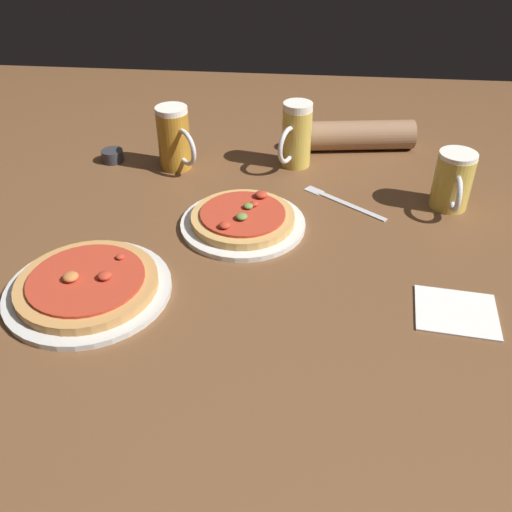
{
  "coord_description": "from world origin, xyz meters",
  "views": [
    {
      "loc": [
        0.09,
        -0.9,
        0.67
      ],
      "look_at": [
        0.0,
        0.0,
        0.02
      ],
      "focal_mm": 39.04,
      "sensor_mm": 36.0,
      "label": 1
    }
  ],
  "objects": [
    {
      "name": "ground_plane",
      "position": [
        0.0,
        0.0,
        -0.01
      ],
      "size": [
        2.4,
        2.4,
        0.03
      ],
      "primitive_type": "cube",
      "color": "brown"
    },
    {
      "name": "napkin_folded",
      "position": [
        0.38,
        -0.11,
        0.0
      ],
      "size": [
        0.16,
        0.14,
        0.01
      ],
      "primitive_type": "cube",
      "rotation": [
        0.0,
        0.0,
        -0.11
      ],
      "color": "white",
      "rests_on": "ground_plane"
    },
    {
      "name": "beer_mug_amber",
      "position": [
        0.06,
        0.45,
        0.08
      ],
      "size": [
        0.08,
        0.13,
        0.17
      ],
      "color": "gold",
      "rests_on": "ground_plane"
    },
    {
      "name": "pizza_plate_far",
      "position": [
        -0.04,
        0.14,
        0.02
      ],
      "size": [
        0.28,
        0.28,
        0.05
      ],
      "color": "silver",
      "rests_on": "ground_plane"
    },
    {
      "name": "fork_left",
      "position": [
        0.18,
        0.26,
        0.0
      ],
      "size": [
        0.19,
        0.15,
        0.01
      ],
      "color": "silver",
      "rests_on": "ground_plane"
    },
    {
      "name": "beer_mug_pale",
      "position": [
        -0.25,
        0.41,
        0.08
      ],
      "size": [
        0.12,
        0.12,
        0.16
      ],
      "color": "#B27A23",
      "rests_on": "ground_plane"
    },
    {
      "name": "pizza_plate_near",
      "position": [
        -0.31,
        -0.12,
        0.02
      ],
      "size": [
        0.31,
        0.31,
        0.05
      ],
      "color": "silver",
      "rests_on": "ground_plane"
    },
    {
      "name": "ramekin_sauce",
      "position": [
        -0.43,
        0.42,
        0.02
      ],
      "size": [
        0.06,
        0.06,
        0.03
      ],
      "primitive_type": "cylinder",
      "color": "#333338",
      "rests_on": "ground_plane"
    },
    {
      "name": "beer_mug_dark",
      "position": [
        0.43,
        0.27,
        0.07
      ],
      "size": [
        0.09,
        0.14,
        0.14
      ],
      "color": "gold",
      "rests_on": "ground_plane"
    },
    {
      "name": "diner_arm",
      "position": [
        0.2,
        0.57,
        0.04
      ],
      "size": [
        0.34,
        0.12,
        0.08
      ],
      "color": "#936B4C",
      "rests_on": "ground_plane"
    }
  ]
}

